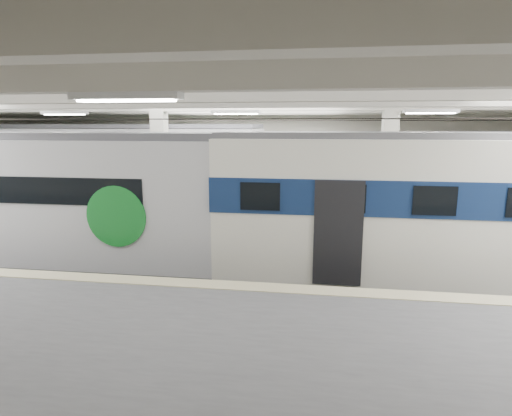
# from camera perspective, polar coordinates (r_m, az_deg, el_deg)

# --- Properties ---
(station_hall) EXTENTS (36.00, 24.00, 5.75)m
(station_hall) POSITION_cam_1_polar(r_m,az_deg,el_deg) (10.58, -6.51, 3.91)
(station_hall) COLOR black
(station_hall) RESTS_ON ground
(modern_emu) EXTENTS (13.33, 2.75, 4.32)m
(modern_emu) POSITION_cam_1_polar(r_m,az_deg,el_deg) (14.29, -23.62, 0.38)
(modern_emu) COLOR silver
(modern_emu) RESTS_ON ground
(older_rer) EXTENTS (13.16, 2.90, 4.35)m
(older_rer) POSITION_cam_1_polar(r_m,az_deg,el_deg) (12.65, 25.42, -0.33)
(older_rer) COLOR white
(older_rer) RESTS_ON ground
(far_train) EXTENTS (14.41, 3.41, 4.56)m
(far_train) POSITION_cam_1_polar(r_m,az_deg,el_deg) (19.98, -20.34, 4.09)
(far_train) COLOR silver
(far_train) RESTS_ON ground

